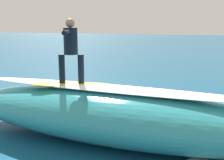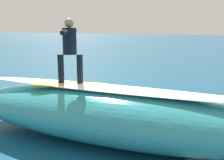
% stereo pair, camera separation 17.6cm
% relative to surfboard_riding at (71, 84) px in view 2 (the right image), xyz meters
% --- Properties ---
extents(ground_plane, '(120.00, 120.00, 0.00)m').
position_rel_surfboard_riding_xyz_m(ground_plane, '(-1.57, -1.77, -1.39)').
color(ground_plane, '#145175').
extents(wave_crest, '(9.28, 3.18, 1.34)m').
position_rel_surfboard_riding_xyz_m(wave_crest, '(-1.23, 0.10, -0.72)').
color(wave_crest, teal).
rests_on(wave_crest, ground_plane).
extents(wave_foam_lip, '(7.79, 1.48, 0.08)m').
position_rel_surfboard_riding_xyz_m(wave_foam_lip, '(-1.23, 0.10, -0.01)').
color(wave_foam_lip, white).
rests_on(wave_foam_lip, wave_crest).
extents(surfboard_riding, '(2.25, 1.07, 0.10)m').
position_rel_surfboard_riding_xyz_m(surfboard_riding, '(0.00, 0.00, 0.00)').
color(surfboard_riding, yellow).
rests_on(surfboard_riding, wave_crest).
extents(surfer_riding, '(0.66, 1.58, 1.69)m').
position_rel_surfboard_riding_xyz_m(surfer_riding, '(-0.00, -0.00, 1.03)').
color(surfer_riding, black).
rests_on(surfer_riding, surfboard_riding).
extents(surfboard_paddling, '(0.56, 2.43, 0.09)m').
position_rel_surfboard_riding_xyz_m(surfboard_paddling, '(-1.11, -3.79, -1.34)').
color(surfboard_paddling, '#33B2D1').
rests_on(surfboard_paddling, ground_plane).
extents(surfer_paddling, '(0.32, 1.59, 0.29)m').
position_rel_surfboard_riding_xyz_m(surfer_paddling, '(-1.11, -3.91, -1.17)').
color(surfer_paddling, black).
rests_on(surfer_paddling, surfboard_paddling).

